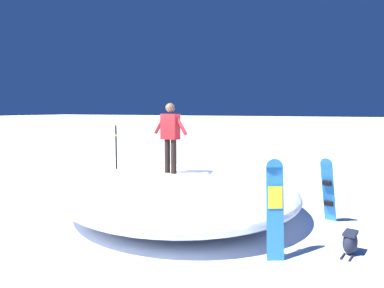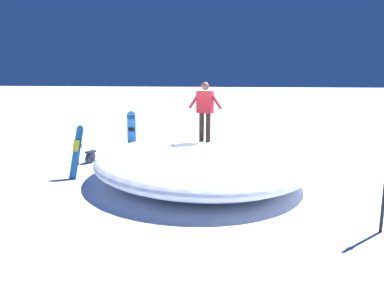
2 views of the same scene
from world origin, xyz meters
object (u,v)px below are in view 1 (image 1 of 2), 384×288
Objects in this scene: snowboarder_standing at (170,133)px; backpack_near at (350,242)px; snowboard_primary_upright at (275,207)px; trail_marker_pole at (116,151)px; snowboard_secondary_upright at (328,189)px.

backpack_near is (0.83, 4.14, -1.82)m from snowboarder_standing.
trail_marker_pole is at bearing -124.41° from snowboard_primary_upright.
trail_marker_pole is at bearing -115.91° from backpack_near.
snowboarder_standing reaches higher than backpack_near.
snowboarder_standing is at bearing 51.81° from trail_marker_pole.
snowboard_primary_upright reaches higher than backpack_near.
snowboard_primary_upright is 1.15× the size of snowboard_secondary_upright.
snowboarder_standing is 1.13× the size of snowboard_secondary_upright.
snowboarder_standing is 3.93m from snowboard_secondary_upright.
trail_marker_pole is (-3.93, -8.08, 0.84)m from backpack_near.
snowboard_primary_upright is 0.87× the size of trail_marker_pole.
snowboard_secondary_upright reaches higher than backpack_near.
snowboard_primary_upright is at bearing 55.59° from trail_marker_pole.
backpack_near is 0.32× the size of trail_marker_pole.
backpack_near is (-0.78, 1.22, -0.70)m from snowboard_primary_upright.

